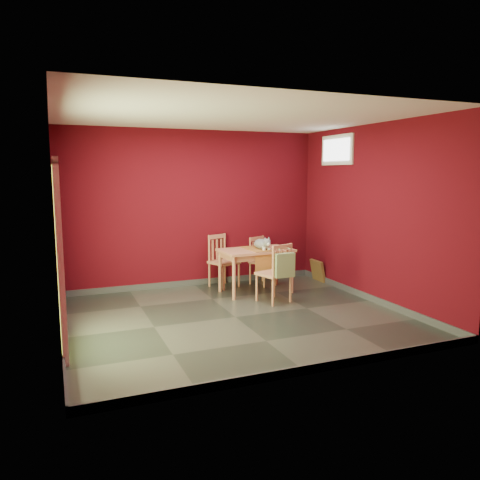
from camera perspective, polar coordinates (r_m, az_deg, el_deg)
name	(u,v)px	position (r m, az deg, el deg)	size (l,w,h in m)	color
ground	(235,317)	(6.53, -0.57, -9.37)	(4.50, 4.50, 0.00)	#2D342D
room_shell	(235,314)	(6.51, -0.57, -8.95)	(4.50, 4.50, 4.50)	#4F0811
doorway	(58,251)	(5.46, -21.28, -1.27)	(0.06, 1.01, 2.13)	#B7D838
window	(337,150)	(8.15, 11.72, 10.70)	(0.05, 0.90, 0.50)	white
outlet_plate	(276,262)	(8.85, 4.40, -2.71)	(0.08, 0.01, 0.12)	silver
dining_table	(256,255)	(7.69, 1.95, -1.79)	(1.20, 0.74, 0.73)	tan
table_runner	(258,253)	(7.59, 2.26, -1.59)	(0.33, 0.64, 0.32)	#AB692C
chair_far_left	(222,260)	(8.14, -2.16, -2.48)	(0.55, 0.55, 0.91)	tan
chair_far_right	(262,260)	(8.32, 2.69, -2.47)	(0.52, 0.52, 0.84)	tan
chair_near	(276,272)	(7.15, 4.37, -3.95)	(0.53, 0.53, 0.92)	tan
tote_bag	(285,265)	(6.96, 5.46, -3.06)	(0.30, 0.18, 0.43)	#7B915C
cat	(262,242)	(7.67, 2.68, -0.26)	(0.24, 0.46, 0.23)	slate
picture_frame	(318,271)	(8.69, 9.45, -3.70)	(0.13, 0.39, 0.39)	brown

